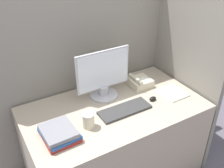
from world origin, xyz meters
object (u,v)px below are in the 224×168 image
object	(u,v)px
keyboard	(125,110)
desk_telephone	(140,82)
monitor	(103,77)
coffee_cup	(88,120)
book_stack	(59,133)
mouse	(153,99)

from	to	relation	value
keyboard	desk_telephone	size ratio (longest dim) A/B	2.29
monitor	coffee_cup	xyz separation A→B (m)	(-0.29, -0.30, -0.12)
monitor	book_stack	distance (m)	0.61
book_stack	coffee_cup	bearing A→B (deg)	-0.00
monitor	coffee_cup	bearing A→B (deg)	-133.86
mouse	desk_telephone	xyz separation A→B (m)	(0.04, 0.25, 0.02)
keyboard	mouse	size ratio (longest dim) A/B	6.51
mouse	keyboard	bearing A→B (deg)	-179.30
keyboard	mouse	world-z (taller)	mouse
book_stack	desk_telephone	xyz separation A→B (m)	(0.87, 0.28, 0.00)
monitor	mouse	size ratio (longest dim) A/B	7.31
mouse	book_stack	size ratio (longest dim) A/B	0.24
coffee_cup	book_stack	xyz separation A→B (m)	(-0.22, 0.00, -0.02)
keyboard	coffee_cup	bearing A→B (deg)	-175.07
coffee_cup	desk_telephone	world-z (taller)	coffee_cup
mouse	desk_telephone	size ratio (longest dim) A/B	0.35
coffee_cup	desk_telephone	bearing A→B (deg)	23.17
coffee_cup	mouse	bearing A→B (deg)	2.98
keyboard	desk_telephone	distance (m)	0.41
monitor	coffee_cup	size ratio (longest dim) A/B	4.05
book_stack	mouse	bearing A→B (deg)	2.18
mouse	desk_telephone	bearing A→B (deg)	80.48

